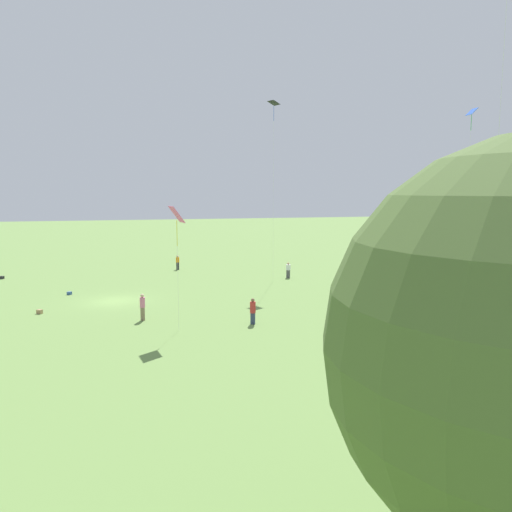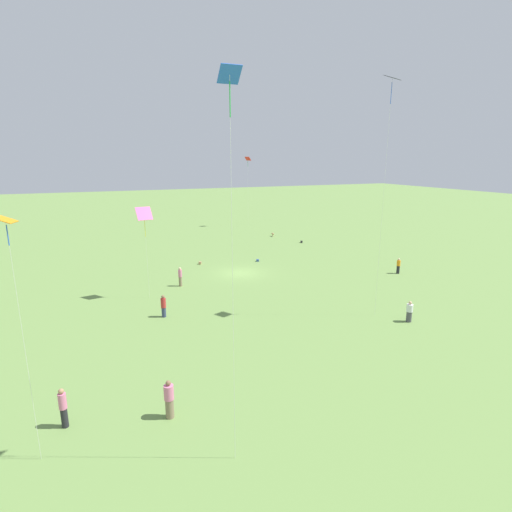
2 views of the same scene
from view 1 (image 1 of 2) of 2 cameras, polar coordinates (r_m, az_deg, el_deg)
The scene contains 14 objects.
ground_plane at distance 41.44m, azimuth -15.77°, elevation -4.97°, with size 240.00×240.00×0.00m, color #6B8E47.
person_0 at distance 32.91m, azimuth -0.37°, elevation -6.33°, with size 0.52×0.52×1.73m.
person_1 at distance 50.57m, azimuth 3.70°, elevation -1.64°, with size 0.64×0.64×1.58m.
person_2 at distance 32.06m, azimuth 22.51°, elevation -7.08°, with size 0.44×0.44×1.89m.
person_3 at distance 56.42m, azimuth -8.95°, elevation -0.73°, with size 0.47×0.47×1.64m.
person_4 at distance 36.21m, azimuth 19.71°, elevation -5.39°, with size 0.63×0.63×1.88m.
person_5 at distance 34.66m, azimuth -12.84°, elevation -5.70°, with size 0.47×0.47×1.82m.
kite_0 at distance 39.31m, azimuth 23.36°, elevation 13.46°, with size 0.56×0.73×14.48m.
kite_1 at distance 48.53m, azimuth 2.05°, elevation 16.03°, with size 1.16×1.18×17.06m.
kite_4 at distance 30.81m, azimuth -9.06°, elevation 4.44°, with size 0.95×1.35×7.78m.
kite_5 at distance 31.65m, azimuth 26.74°, elevation 7.22°, with size 0.76×0.74×9.73m.
picnic_bag_0 at distance 38.99m, azimuth -23.50°, elevation -5.85°, with size 0.45×0.41×0.30m.
picnic_bag_1 at distance 45.16m, azimuth -20.55°, elevation -4.00°, with size 0.43×0.42×0.25m.
picnic_bag_2 at distance 55.99m, azimuth -27.04°, elevation -2.20°, with size 0.45×0.42×0.29m.
Camera 1 is at (-0.81, 40.53, 8.62)m, focal length 35.00 mm.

